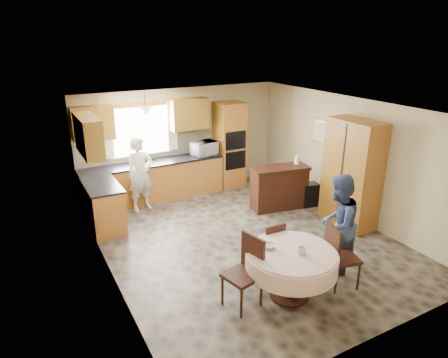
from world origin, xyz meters
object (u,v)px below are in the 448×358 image
Objects in this scene: sideboard at (279,189)px; chair_back at (271,245)px; oven_tower at (229,145)px; cupboard at (352,174)px; dining_table at (291,261)px; chair_right at (338,253)px; person_dining at (337,224)px; chair_left at (247,268)px; person_sink at (140,174)px.

sideboard reaches higher than chair_back.
oven_tower reaches higher than sideboard.
cupboard is 2.95m from dining_table.
cupboard is at bearing -34.86° from chair_right.
chair_back is at bearing -49.30° from person_dining.
chair_left is 1.03× the size of chair_right.
chair_right is (0.79, -0.12, -0.03)m from dining_table.
cupboard reaches higher than chair_left.
person_dining is (2.02, -3.85, 0.01)m from person_sink.
chair_back is at bearing 52.96° from chair_right.
dining_table is at bearing 79.92° from chair_back.
person_dining reaches higher than chair_left.
chair_left is 1.74m from person_dining.
dining_table is at bearing 62.01° from chair_left.
cupboard is 2.58m from chair_back.
cupboard reaches higher than person_dining.
person_dining is (-0.68, -2.48, 0.38)m from sideboard.
cupboard is 2.04× the size of chair_left.
chair_right is (-0.68, -4.59, -0.50)m from oven_tower.
oven_tower reaches higher than chair_back.
chair_right reaches higher than dining_table.
person_sink is at bearing -85.39° from person_dining.
sideboard is 1.64m from cupboard.
sideboard is 0.59× the size of cupboard.
chair_back is (-1.33, -3.78, -0.57)m from oven_tower.
chair_back is at bearing -85.90° from person_sink.
person_sink is 0.99× the size of person_dining.
chair_back is at bearing 78.55° from dining_table.
sideboard is at bearing 121.49° from cupboard.
chair_left is 3.92m from person_sink.
person_sink is (-1.75, 4.20, 0.26)m from chair_right.
cupboard is 2.11× the size of chair_right.
oven_tower is at bearing 109.29° from cupboard.
sideboard is 3.49m from chair_left.
sideboard is 3.22m from dining_table.
chair_left reaches higher than sideboard.
sideboard is 1.20× the size of chair_left.
cupboard reaches higher than sideboard.
sideboard is 0.95× the size of dining_table.
person_sink is at bearing -70.80° from chair_back.
person_sink reaches higher than chair_right.
chair_left is at bearing -123.60° from sideboard.
dining_table is 1.31× the size of chair_right.
person_sink is (-2.42, -0.39, -0.24)m from oven_tower.
dining_table is (-2.54, -1.41, -0.48)m from cupboard.
person_sink is at bearing 162.84° from sideboard.
person_dining is at bearing -141.15° from cupboard.
oven_tower is 4.66m from chair_right.
person_sink is at bearing -170.85° from oven_tower.
sideboard is 0.76× the size of person_dining.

